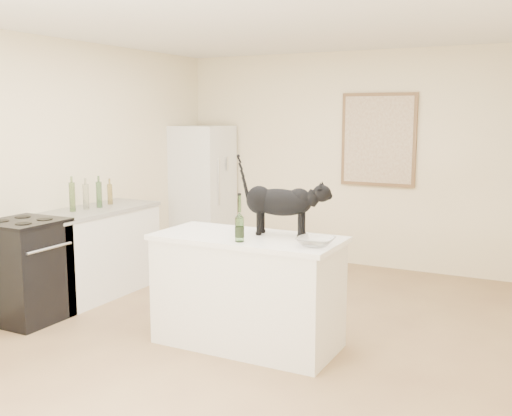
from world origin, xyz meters
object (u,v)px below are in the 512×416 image
object	(u,v)px
fridge	(202,191)
black_cat	(280,206)
glass_bowl	(316,242)
wine_bottle	(239,221)
stove	(26,272)

from	to	relation	value
fridge	black_cat	xyz separation A→B (m)	(2.26, -2.41, 0.29)
black_cat	glass_bowl	distance (m)	0.52
wine_bottle	black_cat	bearing A→B (deg)	65.96
stove	wine_bottle	xyz separation A→B (m)	(2.10, 0.18, 0.61)
fridge	black_cat	world-z (taller)	fridge
black_cat	stove	bearing A→B (deg)	-175.35
black_cat	wine_bottle	bearing A→B (deg)	-122.90
stove	wine_bottle	world-z (taller)	wine_bottle
wine_bottle	glass_bowl	world-z (taller)	wine_bottle
fridge	black_cat	distance (m)	3.32
fridge	wine_bottle	world-z (taller)	fridge
black_cat	wine_bottle	world-z (taller)	black_cat
black_cat	wine_bottle	size ratio (longest dim) A/B	2.10
glass_bowl	fridge	bearing A→B (deg)	135.16
fridge	wine_bottle	size ratio (longest dim) A/B	5.27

